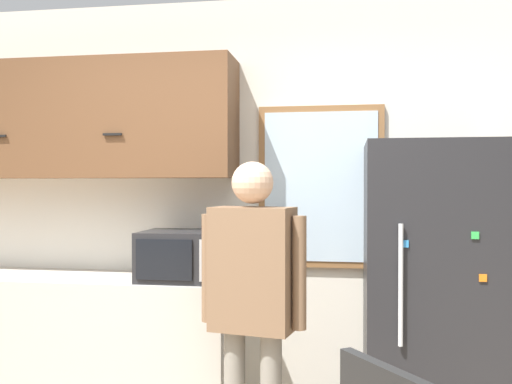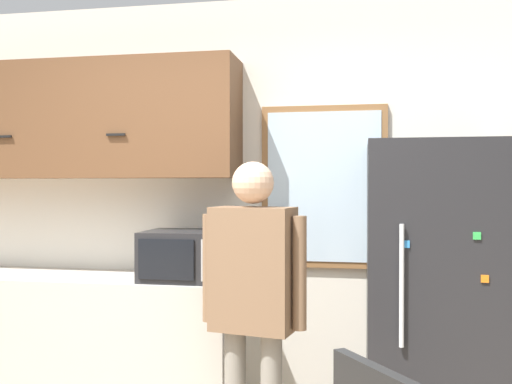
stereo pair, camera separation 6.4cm
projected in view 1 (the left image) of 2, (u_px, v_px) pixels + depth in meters
The scene contains 7 objects.
back_wall at pixel (244, 208), 3.73m from camera, with size 6.00×0.06×2.70m.
counter at pixel (63, 348), 3.62m from camera, with size 2.17×0.55×0.93m.
upper_cabinets at pixel (69, 120), 3.69m from camera, with size 2.17×0.39×0.75m.
microwave at pixel (182, 255), 3.43m from camera, with size 0.47×0.42×0.30m.
person at pixel (253, 287), 2.89m from camera, with size 0.55×0.29×1.62m.
refrigerator at pixel (431, 299), 3.16m from camera, with size 0.72×0.75×1.73m.
window at pixel (321, 187), 3.60m from camera, with size 0.79×0.05×1.02m.
Camera 1 is at (0.68, -1.66, 1.50)m, focal length 40.00 mm.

